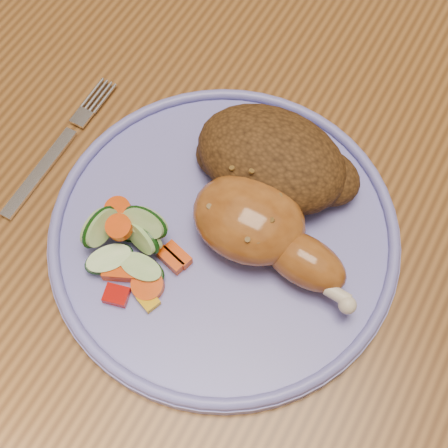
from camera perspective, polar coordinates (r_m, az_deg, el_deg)
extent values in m
plane|color=#56351D|center=(1.30, 3.06, -11.61)|extent=(4.00, 4.00, 0.00)
cube|color=brown|center=(0.62, 6.30, 5.77)|extent=(0.90, 1.40, 0.04)
cube|color=#4C2D16|center=(1.20, 17.13, 17.42)|extent=(0.42, 0.42, 0.04)
cylinder|color=#4C2D16|center=(1.28, 4.17, 8.87)|extent=(0.04, 0.04, 0.41)
cylinder|color=#4C2D16|center=(1.51, 10.83, 18.53)|extent=(0.04, 0.04, 0.41)
cylinder|color=#4C2D16|center=(1.26, 18.87, 1.82)|extent=(0.04, 0.04, 0.41)
cylinder|color=#706EC6|center=(0.55, 0.00, -0.97)|extent=(0.31, 0.31, 0.01)
torus|color=#706EC6|center=(0.54, 0.00, -0.47)|extent=(0.31, 0.31, 0.01)
ellipsoid|color=#9E5821|center=(0.52, 2.30, 0.46)|extent=(0.10, 0.08, 0.05)
ellipsoid|color=#9E5821|center=(0.52, 7.35, -3.36)|extent=(0.08, 0.05, 0.04)
sphere|color=beige|center=(0.51, 11.22, -7.28)|extent=(0.01, 0.01, 0.01)
ellipsoid|color=#4A2C12|center=(0.55, 4.35, 5.99)|extent=(0.14, 0.10, 0.06)
ellipsoid|color=#4A2C12|center=(0.56, 8.99, 4.33)|extent=(0.07, 0.05, 0.04)
ellipsoid|color=#4A2C12|center=(0.57, 0.22, 6.27)|extent=(0.06, 0.05, 0.03)
cube|color=#A50A05|center=(0.52, -9.81, -6.44)|extent=(0.02, 0.02, 0.01)
cube|color=#E5A507|center=(0.52, -6.93, -6.97)|extent=(0.02, 0.02, 0.01)
cube|color=#F64008|center=(0.53, -4.92, -3.31)|extent=(0.03, 0.02, 0.01)
cylinder|color=#F64008|center=(0.52, -9.57, -0.30)|extent=(0.02, 0.02, 0.01)
cylinder|color=#F64008|center=(0.52, -6.99, -5.57)|extent=(0.03, 0.03, 0.01)
cylinder|color=#F64008|center=(0.56, -9.64, 1.25)|extent=(0.02, 0.02, 0.01)
cube|color=#F64008|center=(0.53, -9.50, -4.48)|extent=(0.03, 0.02, 0.01)
cube|color=#F64008|center=(0.53, -4.22, -2.82)|extent=(0.03, 0.02, 0.01)
cylinder|color=#B9DA8E|center=(0.52, -7.19, 0.16)|extent=(0.04, 0.04, 0.04)
cylinder|color=#B9DA8E|center=(0.53, -10.47, -3.17)|extent=(0.05, 0.05, 0.02)
cylinder|color=#B9DA8E|center=(0.53, -11.34, -0.27)|extent=(0.03, 0.04, 0.04)
cylinder|color=#B9DA8E|center=(0.54, -8.96, -0.36)|extent=(0.04, 0.05, 0.02)
cylinder|color=#B9DA8E|center=(0.53, -7.56, -4.05)|extent=(0.04, 0.04, 0.02)
cylinder|color=#B9DA8E|center=(0.53, -7.49, -1.00)|extent=(0.04, 0.03, 0.04)
cube|color=silver|center=(0.61, -16.50, 4.56)|extent=(0.01, 0.11, 0.00)
cube|color=silver|center=(0.63, -12.89, 9.48)|extent=(0.02, 0.06, 0.00)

